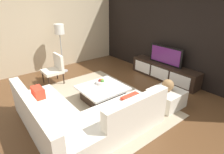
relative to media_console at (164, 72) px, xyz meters
The scene contains 13 objects.
ground_plane 2.41m from the media_console, 90.00° to the right, with size 14.00×14.00×0.00m, color brown.
feature_wall_back 1.19m from the media_console, 90.00° to the left, with size 6.40×0.12×2.80m, color black.
side_wall_left 4.05m from the media_console, 145.54° to the right, with size 0.12×5.20×2.80m, color #C6B28E.
area_rug 2.41m from the media_console, 92.39° to the right, with size 3.44×2.43×0.01m, color tan.
media_console is the anchor object (origin of this frame).
television 0.53m from the media_console, 90.00° to the left, with size 1.14×0.06×0.56m.
sectional_couch 3.32m from the media_console, 81.16° to the right, with size 2.39×2.33×0.80m.
coffee_table 2.30m from the media_console, 92.49° to the right, with size 1.00×1.06×0.38m.
accent_chair_near 3.34m from the media_console, 123.98° to the right, with size 0.56×0.53×0.87m.
floor_lamp 3.58m from the media_console, 139.75° to the right, with size 0.32×0.32×1.62m.
ottoman 1.60m from the media_console, 50.59° to the right, with size 0.70×0.70×0.40m, color silver.
fruit_bowl 2.22m from the media_console, 97.17° to the right, with size 0.28×0.28×0.13m.
decorative_ball 1.63m from the media_console, 50.59° to the right, with size 0.28×0.28×0.28m, color #997247.
Camera 1 is at (3.20, -2.21, 2.39)m, focal length 29.40 mm.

